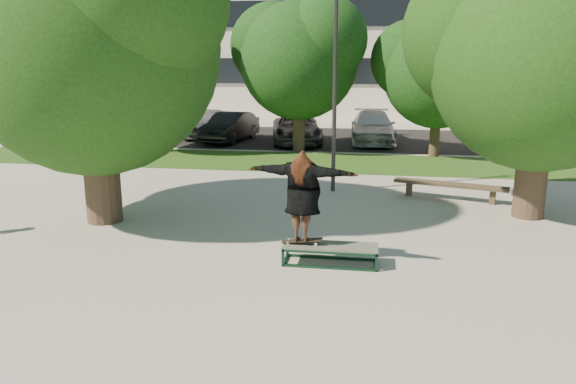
% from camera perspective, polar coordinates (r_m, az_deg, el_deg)
% --- Properties ---
extents(ground, '(120.00, 120.00, 0.00)m').
position_cam_1_polar(ground, '(12.05, -2.08, -5.17)').
color(ground, gray).
rests_on(ground, ground).
extents(grass_strip, '(30.00, 4.00, 0.02)m').
position_cam_1_polar(grass_strip, '(21.09, 5.54, 2.96)').
color(grass_strip, '#1F4914').
rests_on(grass_strip, ground).
extents(asphalt_strip, '(40.00, 8.00, 0.01)m').
position_cam_1_polar(asphalt_strip, '(27.56, 4.31, 5.47)').
color(asphalt_strip, black).
rests_on(asphalt_strip, ground).
extents(tree_left, '(6.96, 5.95, 7.12)m').
position_cam_1_polar(tree_left, '(13.92, -19.59, 15.09)').
color(tree_left, '#38281E').
rests_on(tree_left, ground).
extents(tree_right, '(6.24, 5.33, 6.51)m').
position_cam_1_polar(tree_right, '(14.76, 24.21, 13.29)').
color(tree_right, '#38281E').
rests_on(tree_right, ground).
extents(bg_tree_left, '(5.28, 4.51, 5.77)m').
position_cam_1_polar(bg_tree_left, '(23.94, -12.87, 12.91)').
color(bg_tree_left, '#38281E').
rests_on(bg_tree_left, ground).
extents(bg_tree_mid, '(5.76, 4.92, 6.24)m').
position_cam_1_polar(bg_tree_mid, '(23.51, 0.97, 13.92)').
color(bg_tree_mid, '#38281E').
rests_on(bg_tree_mid, ground).
extents(bg_tree_right, '(5.04, 4.31, 5.43)m').
position_cam_1_polar(bg_tree_right, '(22.88, 14.90, 12.18)').
color(bg_tree_right, '#38281E').
rests_on(bg_tree_right, ground).
extents(lamppost, '(0.25, 0.15, 6.11)m').
position_cam_1_polar(lamppost, '(16.26, 4.79, 10.99)').
color(lamppost, '#2D2D30').
rests_on(lamppost, ground).
extents(grind_box, '(1.80, 0.60, 0.38)m').
position_cam_1_polar(grind_box, '(10.83, 4.33, -6.34)').
color(grind_box, '#103221').
rests_on(grind_box, ground).
extents(skater_rig, '(2.21, 0.96, 1.82)m').
position_cam_1_polar(skater_rig, '(10.55, 1.48, -0.41)').
color(skater_rig, white).
rests_on(skater_rig, grind_box).
extents(bench, '(3.08, 1.28, 0.47)m').
position_cam_1_polar(bench, '(16.16, 16.14, 0.61)').
color(bench, '#4B3F2D').
rests_on(bench, ground).
extents(car_silver_a, '(1.74, 4.15, 1.40)m').
position_cam_1_polar(car_silver_a, '(28.17, -8.13, 6.97)').
color(car_silver_a, '#A6A6AB').
rests_on(car_silver_a, asphalt_strip).
extents(car_dark, '(2.09, 4.27, 1.35)m').
position_cam_1_polar(car_dark, '(26.57, -5.94, 6.58)').
color(car_dark, black).
rests_on(car_dark, asphalt_strip).
extents(car_grey, '(2.97, 4.95, 1.29)m').
position_cam_1_polar(car_grey, '(25.87, 0.88, 6.40)').
color(car_grey, '#535257').
rests_on(car_grey, asphalt_strip).
extents(car_silver_b, '(2.21, 4.94, 1.41)m').
position_cam_1_polar(car_silver_b, '(26.40, 8.61, 6.53)').
color(car_silver_b, '#BBBCC0').
rests_on(car_silver_b, asphalt_strip).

